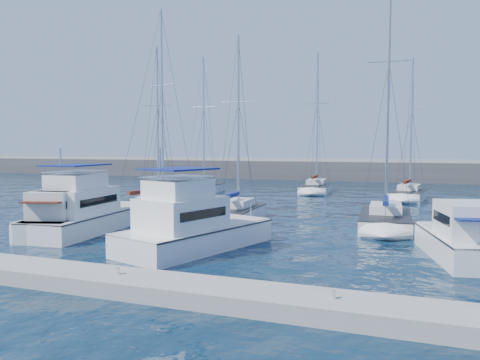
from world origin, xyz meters
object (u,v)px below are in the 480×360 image
(sailboat_mid_b, at_px, (157,208))
(sailboat_mid_d, at_px, (385,219))
(sailboat_back_b, at_px, (316,188))
(sailboat_mid_a, at_px, (156,204))
(sailboat_mid_c, at_px, (236,213))
(sailboat_back_a, at_px, (202,189))
(motor_yacht_port_outer, at_px, (58,221))
(sailboat_back_c, at_px, (409,194))
(motor_yacht_stbd_inner, at_px, (191,228))
(motor_yacht_port_inner, at_px, (87,213))
(motor_yacht_stbd_outer, at_px, (462,240))

(sailboat_mid_b, relative_size, sailboat_mid_d, 0.93)
(sailboat_back_b, bearing_deg, sailboat_mid_a, -120.36)
(sailboat_mid_c, distance_m, sailboat_back_a, 20.67)
(sailboat_mid_d, bearing_deg, sailboat_back_a, 138.99)
(motor_yacht_port_outer, distance_m, sailboat_mid_c, 12.18)
(sailboat_back_b, xyz_separation_m, sailboat_back_c, (10.42, -4.31, -0.01))
(sailboat_mid_c, bearing_deg, sailboat_mid_a, 157.53)
(sailboat_back_a, relative_size, sailboat_back_c, 1.09)
(sailboat_mid_b, bearing_deg, motor_yacht_stbd_inner, -38.63)
(motor_yacht_stbd_inner, height_order, sailboat_back_a, sailboat_back_a)
(motor_yacht_port_inner, xyz_separation_m, sailboat_mid_a, (-1.13, 10.42, -0.61))
(motor_yacht_port_inner, relative_size, sailboat_mid_c, 0.78)
(motor_yacht_port_inner, bearing_deg, sailboat_back_a, 93.82)
(sailboat_mid_a, bearing_deg, sailboat_back_b, 49.94)
(motor_yacht_stbd_outer, bearing_deg, sailboat_back_a, 122.71)
(sailboat_back_a, distance_m, sailboat_back_b, 13.48)
(motor_yacht_stbd_inner, xyz_separation_m, sailboat_back_a, (-12.26, 27.38, -0.59))
(motor_yacht_stbd_outer, height_order, sailboat_mid_c, sailboat_mid_c)
(motor_yacht_stbd_inner, relative_size, sailboat_mid_c, 0.69)
(motor_yacht_port_outer, bearing_deg, sailboat_back_c, 39.07)
(sailboat_back_b, bearing_deg, sailboat_back_a, -159.27)
(motor_yacht_stbd_outer, relative_size, sailboat_back_c, 0.49)
(sailboat_mid_b, distance_m, sailboat_back_b, 24.13)
(motor_yacht_port_outer, xyz_separation_m, sailboat_mid_d, (18.14, 10.13, -0.38))
(motor_yacht_stbd_outer, bearing_deg, motor_yacht_port_inner, 166.99)
(sailboat_mid_b, relative_size, sailboat_back_c, 1.12)
(sailboat_mid_a, xyz_separation_m, sailboat_mid_c, (8.48, -3.15, 0.01))
(sailboat_back_a, bearing_deg, sailboat_back_c, 1.13)
(motor_yacht_port_inner, bearing_deg, motor_yacht_stbd_inner, -21.14)
(sailboat_mid_a, xyz_separation_m, sailboat_back_b, (9.69, 20.16, 0.02))
(motor_yacht_port_outer, bearing_deg, sailboat_mid_b, 68.56)
(motor_yacht_port_outer, height_order, sailboat_back_b, sailboat_back_b)
(motor_yacht_stbd_inner, height_order, sailboat_back_c, sailboat_back_c)
(sailboat_mid_b, xyz_separation_m, sailboat_back_c, (18.52, 18.42, -0.02))
(motor_yacht_stbd_outer, distance_m, sailboat_back_c, 26.52)
(sailboat_mid_b, xyz_separation_m, sailboat_back_a, (-4.08, 16.95, -0.01))
(motor_yacht_stbd_inner, distance_m, sailboat_back_c, 30.65)
(sailboat_mid_a, bearing_deg, motor_yacht_stbd_outer, -39.18)
(sailboat_mid_b, height_order, sailboat_back_a, sailboat_mid_b)
(motor_yacht_port_outer, distance_m, sailboat_mid_d, 20.78)
(motor_yacht_stbd_inner, distance_m, sailboat_mid_d, 13.98)
(motor_yacht_port_outer, height_order, motor_yacht_stbd_inner, motor_yacht_stbd_inner)
(motor_yacht_port_outer, relative_size, sailboat_back_c, 0.43)
(motor_yacht_port_inner, bearing_deg, motor_yacht_port_outer, -104.52)
(sailboat_mid_c, xyz_separation_m, sailboat_back_b, (1.21, 23.30, 0.02))
(sailboat_back_c, bearing_deg, motor_yacht_port_outer, -116.78)
(motor_yacht_port_inner, xyz_separation_m, sailboat_mid_c, (7.35, 7.27, -0.60))
(sailboat_mid_d, relative_size, sailboat_back_c, 1.21)
(motor_yacht_port_inner, distance_m, sailboat_mid_b, 7.88)
(motor_yacht_stbd_inner, bearing_deg, motor_yacht_port_outer, -165.21)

